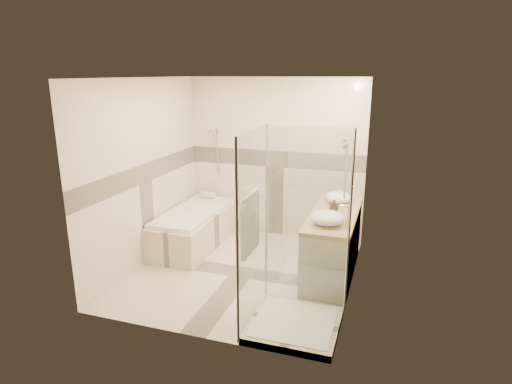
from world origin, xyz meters
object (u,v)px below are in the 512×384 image
(vessel_sink_near, at_px, (338,197))
(vanity, at_px, (333,244))
(amenity_bottle_a, at_px, (333,206))
(shower_enclosure, at_px, (286,279))
(amenity_bottle_b, at_px, (334,205))
(bathtub, at_px, (194,226))
(vessel_sink_far, at_px, (327,218))

(vessel_sink_near, bearing_deg, vanity, -87.59)
(vanity, bearing_deg, amenity_bottle_a, 123.02)
(shower_enclosure, relative_size, amenity_bottle_a, 12.88)
(amenity_bottle_a, distance_m, amenity_bottle_b, 0.04)
(vanity, height_order, amenity_bottle_b, amenity_bottle_b)
(shower_enclosure, height_order, amenity_bottle_b, shower_enclosure)
(amenity_bottle_a, bearing_deg, shower_enclosure, -101.84)
(vanity, bearing_deg, amenity_bottle_b, 105.13)
(vanity, distance_m, vessel_sink_near, 0.69)
(bathtub, bearing_deg, vessel_sink_near, 3.34)
(bathtub, relative_size, amenity_bottle_b, 10.90)
(vanity, bearing_deg, vessel_sink_far, -92.61)
(bathtub, height_order, amenity_bottle_a, amenity_bottle_a)
(bathtub, height_order, vessel_sink_near, vessel_sink_near)
(vessel_sink_far, height_order, amenity_bottle_b, vessel_sink_far)
(vessel_sink_near, distance_m, amenity_bottle_b, 0.40)
(vessel_sink_far, distance_m, amenity_bottle_b, 0.51)
(vessel_sink_near, bearing_deg, amenity_bottle_a, -90.00)
(bathtub, distance_m, amenity_bottle_a, 2.24)
(vessel_sink_near, height_order, amenity_bottle_a, amenity_bottle_a)
(vessel_sink_near, relative_size, amenity_bottle_b, 2.39)
(shower_enclosure, bearing_deg, vanity, 77.03)
(vessel_sink_near, xyz_separation_m, amenity_bottle_b, (0.00, -0.40, 0.00))
(vanity, xyz_separation_m, amenity_bottle_b, (-0.02, 0.07, 0.50))
(bathtub, height_order, vessel_sink_far, vessel_sink_far)
(vanity, distance_m, amenity_bottle_b, 0.51)
(shower_enclosure, relative_size, vessel_sink_far, 5.14)
(bathtub, distance_m, vanity, 2.18)
(amenity_bottle_b, bearing_deg, vessel_sink_far, -90.00)
(vessel_sink_far, xyz_separation_m, amenity_bottle_b, (0.00, 0.51, -0.00))
(vanity, distance_m, vessel_sink_far, 0.67)
(bathtub, xyz_separation_m, shower_enclosure, (1.86, -1.62, 0.20))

